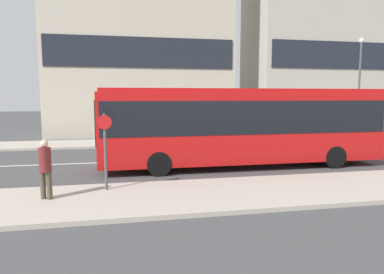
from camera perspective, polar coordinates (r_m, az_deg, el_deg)
ground_plane at (r=16.54m, az=-6.35°, el=-3.96°), size 120.00×120.00×0.00m
sidewalk_near at (r=10.48m, az=-3.29°, el=-9.89°), size 44.00×3.50×0.13m
sidewalk_far at (r=22.69m, az=-7.74°, el=-0.89°), size 44.00×3.50×0.13m
lane_centerline at (r=16.54m, az=-6.35°, el=-3.94°), size 41.80×0.16×0.01m
apartment_block_right_tower at (r=36.66m, az=25.40°, el=19.74°), size 19.45×6.42×23.38m
city_bus at (r=15.03m, az=8.43°, el=2.43°), size 12.23×2.52×3.39m
parked_car_0 at (r=24.72m, az=25.71°, el=0.38°), size 4.68×1.82×1.25m
pedestrian_near_stop at (r=10.64m, az=-23.28°, el=-4.40°), size 0.34×0.34×1.72m
bus_stop_sign at (r=11.02m, az=-14.27°, el=-1.33°), size 0.44×0.12×2.42m
street_lamp at (r=27.02m, az=26.14°, el=8.87°), size 0.36×0.36×6.97m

